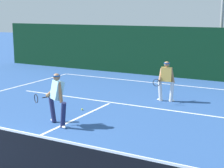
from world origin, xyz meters
TOP-DOWN VIEW (x-y plane):
  - court_line_baseline_far at (0.00, 11.12)m, footprint 10.92×0.10m
  - court_line_service at (0.00, 6.58)m, footprint 8.91×0.10m
  - court_line_centre at (0.00, 3.20)m, footprint 0.10×6.40m
  - player_near at (-0.16, 3.25)m, footprint 1.20×0.86m
  - player_far at (1.83, 7.81)m, footprint 0.73×0.89m
  - tennis_ball at (-0.41, 5.07)m, footprint 0.07×0.07m
  - back_fence_windscreen at (0.00, 13.10)m, footprint 22.60×0.12m

SIDE VIEW (x-z plane):
  - court_line_baseline_far at x=0.00m, z-range 0.00..0.01m
  - court_line_service at x=0.00m, z-range 0.00..0.01m
  - court_line_centre at x=0.00m, z-range 0.00..0.01m
  - tennis_ball at x=-0.41m, z-range 0.00..0.07m
  - player_far at x=1.83m, z-range 0.08..1.71m
  - player_near at x=-0.16m, z-range 0.09..1.77m
  - back_fence_windscreen at x=0.00m, z-range 0.00..2.77m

